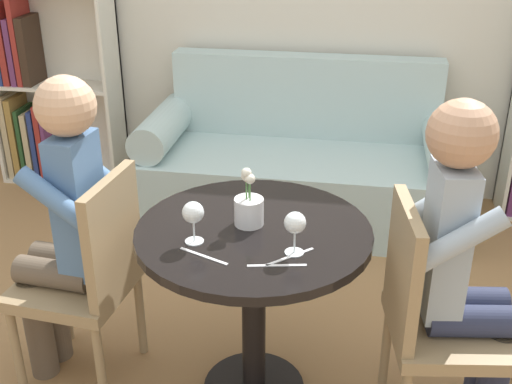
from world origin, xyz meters
TOP-DOWN VIEW (x-y plane):
  - round_table at (0.00, 0.00)m, footprint 0.84×0.84m
  - couch at (0.00, 1.58)m, footprint 1.85×0.80m
  - bookshelf_left at (-1.74, 1.85)m, footprint 0.81×0.28m
  - chair_left at (-0.64, -0.01)m, footprint 0.46×0.46m
  - chair_right at (0.64, -0.05)m, footprint 0.48×0.48m
  - person_left at (-0.72, 0.00)m, footprint 0.44×0.37m
  - person_right at (0.72, -0.03)m, footprint 0.45×0.38m
  - wine_glass_left at (-0.18, -0.12)m, footprint 0.07×0.07m
  - wine_glass_right at (0.16, -0.14)m, footprint 0.07×0.07m
  - flower_vase at (-0.02, 0.03)m, footprint 0.10×0.10m
  - knife_left_setting at (0.15, -0.17)m, footprint 0.14×0.14m
  - fork_left_setting at (0.12, -0.23)m, footprint 0.19×0.05m
  - knife_right_setting at (-0.13, -0.21)m, footprint 0.18×0.08m

SIDE VIEW (x-z plane):
  - couch at x=0.00m, z-range -0.15..0.77m
  - chair_left at x=-0.64m, z-range 0.04..0.94m
  - chair_right at x=0.64m, z-range 0.04..0.94m
  - round_table at x=0.00m, z-range 0.20..0.94m
  - bookshelf_left at x=-1.74m, z-range -0.04..1.29m
  - person_left at x=-0.72m, z-range 0.05..1.31m
  - person_right at x=0.72m, z-range 0.06..1.32m
  - knife_left_setting at x=0.15m, z-range 0.74..0.74m
  - fork_left_setting at x=0.12m, z-range 0.74..0.74m
  - knife_right_setting at x=-0.13m, z-range 0.74..0.74m
  - flower_vase at x=-0.02m, z-range 0.70..0.92m
  - wine_glass_left at x=-0.18m, z-range 0.77..0.92m
  - wine_glass_right at x=0.16m, z-range 0.77..0.92m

